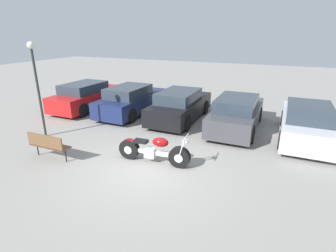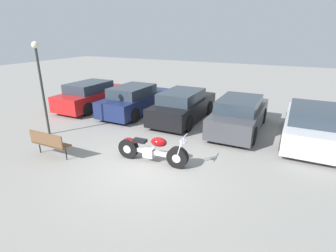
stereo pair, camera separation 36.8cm
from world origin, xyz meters
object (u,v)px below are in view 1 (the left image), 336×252
motorcycle (153,150)px  parked_car_silver (307,123)px  parked_car_black (180,106)px  parked_car_red (87,96)px  park_bench (48,144)px  parked_car_navy (131,100)px  lamp_post (36,77)px  parked_car_dark_grey (237,114)px

motorcycle → parked_car_silver: size_ratio=0.54×
parked_car_black → parked_car_red: bearing=-177.6°
parked_car_black → park_bench: size_ratio=3.08×
parked_car_navy → lamp_post: bearing=-110.0°
parked_car_red → park_bench: (2.94, -5.38, -0.13)m
parked_car_red → park_bench: parked_car_red is taller
motorcycle → lamp_post: (-4.96, 0.26, 1.95)m
motorcycle → park_bench: size_ratio=1.67×
parked_car_red → parked_car_navy: 2.66m
parked_car_red → motorcycle: bearing=-34.5°
parked_car_red → parked_car_navy: bearing=3.6°
parked_car_red → parked_car_navy: (2.65, 0.17, 0.00)m
motorcycle → parked_car_black: bearing=100.5°
motorcycle → parked_car_silver: parked_car_silver is taller
parked_car_red → parked_car_dark_grey: bearing=0.1°
parked_car_red → parked_car_silver: size_ratio=1.00×
motorcycle → parked_car_dark_grey: (1.83, 4.22, 0.25)m
parked_car_dark_grey → lamp_post: lamp_post is taller
parked_car_dark_grey → parked_car_silver: bearing=-3.3°
parked_car_red → lamp_post: 4.44m
motorcycle → parked_car_dark_grey: parked_car_dark_grey is taller
parked_car_silver → park_bench: (-7.65, -5.25, -0.13)m
park_bench → lamp_post: bearing=141.0°
park_bench → parked_car_dark_grey: bearing=47.2°
parked_car_navy → parked_car_red: bearing=-176.4°
lamp_post → motorcycle: bearing=-3.0°
parked_car_red → park_bench: size_ratio=3.08×
parked_car_red → lamp_post: bearing=-73.6°
parked_car_red → parked_car_black: same height
motorcycle → parked_car_dark_grey: 4.60m
motorcycle → parked_car_red: parked_car_red is taller
parked_car_black → parked_car_silver: size_ratio=1.00×
parked_car_black → lamp_post: 6.11m
motorcycle → parked_car_silver: (4.48, 4.06, 0.25)m
parked_car_red → parked_car_black: (5.30, 0.22, 0.00)m
parked_car_silver → park_bench: size_ratio=3.08×
motorcycle → lamp_post: size_ratio=0.66×
parked_car_silver → parked_car_dark_grey: bearing=176.7°
parked_car_silver → parked_car_black: bearing=176.2°
park_bench → lamp_post: size_ratio=0.40×
parked_car_silver → park_bench: 9.28m
parked_car_navy → parked_car_dark_grey: 5.30m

